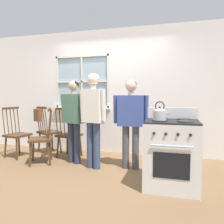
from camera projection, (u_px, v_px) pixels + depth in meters
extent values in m
plane|color=brown|center=(89.00, 173.00, 3.56)|extent=(16.00, 16.00, 0.00)
cube|color=white|center=(24.00, 92.00, 5.41)|extent=(1.84, 0.06, 2.70)
cube|color=white|center=(187.00, 91.00, 4.38)|extent=(3.27, 0.06, 2.70)
cube|color=white|center=(83.00, 129.00, 5.05)|extent=(1.29, 0.06, 0.99)
cube|color=white|center=(82.00, 43.00, 4.91)|extent=(1.29, 0.06, 0.53)
cube|color=silver|center=(81.00, 108.00, 4.94)|extent=(1.35, 0.10, 0.03)
cube|color=#9EB7C6|center=(82.00, 82.00, 4.98)|extent=(1.23, 0.01, 1.12)
cube|color=silver|center=(82.00, 82.00, 4.95)|extent=(0.04, 0.02, 1.18)
cube|color=silver|center=(82.00, 82.00, 4.95)|extent=(1.29, 0.02, 0.04)
cube|color=silver|center=(57.00, 82.00, 5.12)|extent=(0.04, 0.03, 1.18)
cube|color=silver|center=(108.00, 81.00, 4.79)|extent=(0.04, 0.03, 1.18)
cube|color=silver|center=(82.00, 56.00, 4.91)|extent=(1.29, 0.03, 0.04)
cube|color=silver|center=(82.00, 107.00, 5.00)|extent=(1.29, 0.03, 0.04)
cube|color=#4C331E|center=(49.00, 132.00, 4.83)|extent=(0.56, 0.55, 0.04)
cylinder|color=#4C331E|center=(60.00, 143.00, 4.85)|extent=(0.09, 0.06, 0.43)
cylinder|color=#4C331E|center=(52.00, 141.00, 5.08)|extent=(0.06, 0.09, 0.43)
cylinder|color=#4C331E|center=(47.00, 145.00, 4.62)|extent=(0.06, 0.09, 0.43)
cylinder|color=#4C331E|center=(39.00, 143.00, 4.85)|extent=(0.09, 0.06, 0.43)
cylinder|color=#4C331E|center=(46.00, 122.00, 4.56)|extent=(0.05, 0.07, 0.53)
cylinder|color=#4C331E|center=(44.00, 121.00, 4.63)|extent=(0.05, 0.07, 0.53)
cylinder|color=#4C331E|center=(42.00, 121.00, 4.69)|extent=(0.05, 0.07, 0.53)
cylinder|color=#4C331E|center=(40.00, 120.00, 4.75)|extent=(0.05, 0.07, 0.53)
cylinder|color=#4C331E|center=(38.00, 120.00, 4.81)|extent=(0.05, 0.07, 0.53)
cube|color=#4C331E|center=(42.00, 108.00, 4.67)|extent=(0.35, 0.22, 0.04)
cube|color=#4C331E|center=(18.00, 135.00, 4.47)|extent=(0.46, 0.48, 0.04)
cylinder|color=#4C331E|center=(17.00, 149.00, 4.27)|extent=(0.07, 0.08, 0.43)
cylinder|color=#4C331E|center=(30.00, 146.00, 4.58)|extent=(0.08, 0.07, 0.43)
cylinder|color=#4C331E|center=(5.00, 147.00, 4.41)|extent=(0.08, 0.07, 0.43)
cylinder|color=#4C331E|center=(19.00, 144.00, 4.71)|extent=(0.07, 0.08, 0.43)
cylinder|color=#4C331E|center=(4.00, 123.00, 4.36)|extent=(0.08, 0.03, 0.53)
cylinder|color=#4C331E|center=(8.00, 122.00, 4.44)|extent=(0.08, 0.03, 0.53)
cylinder|color=#4C331E|center=(11.00, 122.00, 4.53)|extent=(0.08, 0.03, 0.53)
cylinder|color=#4C331E|center=(15.00, 121.00, 4.61)|extent=(0.08, 0.03, 0.53)
cylinder|color=#4C331E|center=(18.00, 121.00, 4.69)|extent=(0.08, 0.03, 0.53)
cube|color=#4C331E|center=(11.00, 108.00, 4.50)|extent=(0.10, 0.38, 0.04)
cube|color=#4C331E|center=(69.00, 135.00, 4.46)|extent=(0.48, 0.46, 0.04)
cylinder|color=#4C331E|center=(81.00, 146.00, 4.56)|extent=(0.07, 0.07, 0.43)
cylinder|color=#4C331E|center=(67.00, 144.00, 4.69)|extent=(0.07, 0.07, 0.43)
cylinder|color=#4C331E|center=(72.00, 149.00, 4.26)|extent=(0.07, 0.07, 0.43)
cylinder|color=#4C331E|center=(58.00, 147.00, 4.40)|extent=(0.07, 0.07, 0.43)
cylinder|color=#4C331E|center=(72.00, 124.00, 4.21)|extent=(0.03, 0.08, 0.53)
cylinder|color=#4C331E|center=(68.00, 123.00, 4.25)|extent=(0.03, 0.08, 0.53)
cylinder|color=#4C331E|center=(64.00, 123.00, 4.29)|extent=(0.03, 0.08, 0.53)
cylinder|color=#4C331E|center=(60.00, 123.00, 4.32)|extent=(0.03, 0.08, 0.53)
cylinder|color=#4C331E|center=(57.00, 123.00, 4.36)|extent=(0.03, 0.08, 0.53)
cube|color=#4C331E|center=(64.00, 109.00, 4.27)|extent=(0.38, 0.10, 0.04)
cube|color=#4C331E|center=(41.00, 139.00, 4.05)|extent=(0.55, 0.56, 0.04)
cylinder|color=#4C331E|center=(33.00, 150.00, 4.20)|extent=(0.09, 0.06, 0.43)
cylinder|color=#4C331E|center=(30.00, 155.00, 3.87)|extent=(0.06, 0.09, 0.43)
cylinder|color=#4C331E|center=(50.00, 149.00, 4.26)|extent=(0.06, 0.09, 0.43)
cylinder|color=#4C331E|center=(49.00, 154.00, 3.93)|extent=(0.09, 0.06, 0.43)
cylinder|color=#4C331E|center=(50.00, 123.00, 4.24)|extent=(0.07, 0.05, 0.53)
cylinder|color=#4C331E|center=(50.00, 124.00, 4.15)|extent=(0.07, 0.05, 0.53)
cylinder|color=#4C331E|center=(50.00, 125.00, 4.06)|extent=(0.07, 0.05, 0.53)
cylinder|color=#4C331E|center=(49.00, 125.00, 3.97)|extent=(0.07, 0.05, 0.53)
cylinder|color=#4C331E|center=(49.00, 126.00, 3.89)|extent=(0.07, 0.05, 0.53)
cube|color=#4C331E|center=(49.00, 110.00, 4.04)|extent=(0.21, 0.35, 0.04)
cylinder|color=#2D3347|center=(71.00, 142.00, 4.11)|extent=(0.12, 0.12, 0.76)
cylinder|color=#2D3347|center=(77.00, 143.00, 4.03)|extent=(0.12, 0.12, 0.76)
cube|color=#4C7560|center=(74.00, 109.00, 4.02)|extent=(0.45, 0.32, 0.53)
cylinder|color=#4C7560|center=(63.00, 107.00, 4.14)|extent=(0.11, 0.13, 0.49)
cylinder|color=#4C7560|center=(83.00, 108.00, 3.88)|extent=(0.11, 0.13, 0.49)
cylinder|color=tan|center=(73.00, 92.00, 4.00)|extent=(0.10, 0.10, 0.06)
sphere|color=tan|center=(73.00, 86.00, 3.99)|extent=(0.18, 0.18, 0.18)
ellipsoid|color=black|center=(74.00, 85.00, 4.00)|extent=(0.18, 0.18, 0.15)
cylinder|color=#384766|center=(90.00, 145.00, 3.81)|extent=(0.12, 0.12, 0.80)
cylinder|color=#384766|center=(97.00, 146.00, 3.74)|extent=(0.12, 0.12, 0.80)
cube|color=white|center=(93.00, 106.00, 3.72)|extent=(0.40, 0.29, 0.56)
cylinder|color=white|center=(82.00, 104.00, 3.81)|extent=(0.10, 0.13, 0.52)
cylinder|color=white|center=(103.00, 105.00, 3.60)|extent=(0.10, 0.13, 0.52)
cylinder|color=beige|center=(93.00, 87.00, 3.70)|extent=(0.10, 0.10, 0.07)
sphere|color=beige|center=(93.00, 79.00, 3.69)|extent=(0.20, 0.20, 0.20)
ellipsoid|color=silver|center=(94.00, 78.00, 3.70)|extent=(0.20, 0.20, 0.16)
cylinder|color=#4C4C51|center=(126.00, 147.00, 3.78)|extent=(0.12, 0.12, 0.74)
cylinder|color=#4C4C51|center=(136.00, 147.00, 3.75)|extent=(0.12, 0.12, 0.74)
cube|color=#384C8E|center=(131.00, 111.00, 3.72)|extent=(0.46, 0.24, 0.52)
cylinder|color=#384C8E|center=(116.00, 109.00, 3.75)|extent=(0.08, 0.11, 0.48)
cylinder|color=#384C8E|center=(146.00, 110.00, 3.64)|extent=(0.08, 0.11, 0.48)
cylinder|color=beige|center=(131.00, 93.00, 3.70)|extent=(0.10, 0.10, 0.06)
sphere|color=beige|center=(131.00, 86.00, 3.69)|extent=(0.20, 0.20, 0.20)
ellipsoid|color=brown|center=(131.00, 85.00, 3.70)|extent=(0.20, 0.20, 0.16)
cube|color=silver|center=(171.00, 155.00, 2.99)|extent=(0.71, 0.64, 0.90)
cube|color=black|center=(172.00, 121.00, 2.95)|extent=(0.70, 0.61, 0.02)
cylinder|color=#2D2D30|center=(160.00, 121.00, 2.87)|extent=(0.20, 0.20, 0.02)
cylinder|color=#2D2D30|center=(185.00, 121.00, 2.79)|extent=(0.20, 0.20, 0.02)
cylinder|color=#2D2D30|center=(161.00, 119.00, 3.12)|extent=(0.20, 0.20, 0.02)
cylinder|color=#2D2D30|center=(184.00, 119.00, 3.03)|extent=(0.20, 0.20, 0.02)
cube|color=silver|center=(172.00, 113.00, 3.23)|extent=(0.71, 0.06, 0.16)
cube|color=black|center=(171.00, 166.00, 2.68)|extent=(0.44, 0.01, 0.32)
cylinder|color=silver|center=(172.00, 146.00, 2.64)|extent=(0.50, 0.02, 0.02)
cylinder|color=#232326|center=(154.00, 133.00, 2.70)|extent=(0.04, 0.02, 0.04)
cylinder|color=#232326|center=(166.00, 134.00, 2.66)|extent=(0.04, 0.02, 0.04)
cylinder|color=#232326|center=(178.00, 135.00, 2.63)|extent=(0.04, 0.02, 0.04)
cylinder|color=#232326|center=(191.00, 135.00, 2.59)|extent=(0.04, 0.02, 0.04)
cylinder|color=#B7B7BC|center=(160.00, 115.00, 2.87)|extent=(0.17, 0.17, 0.12)
ellipsoid|color=#B7B7BC|center=(160.00, 111.00, 2.86)|extent=(0.16, 0.16, 0.07)
sphere|color=black|center=(160.00, 108.00, 2.86)|extent=(0.03, 0.03, 0.03)
cylinder|color=#B7B7BC|center=(166.00, 114.00, 2.84)|extent=(0.08, 0.03, 0.07)
torus|color=black|center=(160.00, 106.00, 2.86)|extent=(0.12, 0.01, 0.12)
cylinder|color=#935B3D|center=(79.00, 106.00, 4.94)|extent=(0.11, 0.11, 0.08)
cylinder|color=#33261C|center=(79.00, 105.00, 4.94)|extent=(0.10, 0.10, 0.01)
cone|color=#388447|center=(80.00, 99.00, 4.93)|extent=(0.07, 0.05, 0.25)
cone|color=#388447|center=(79.00, 102.00, 4.95)|extent=(0.05, 0.06, 0.12)
cone|color=#388447|center=(78.00, 99.00, 4.92)|extent=(0.11, 0.07, 0.25)
cone|color=#388447|center=(79.00, 102.00, 4.92)|extent=(0.04, 0.05, 0.11)
cube|color=brown|center=(38.00, 115.00, 4.62)|extent=(0.24, 0.18, 0.26)
torus|color=brown|center=(41.00, 107.00, 4.66)|extent=(0.17, 0.17, 0.01)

